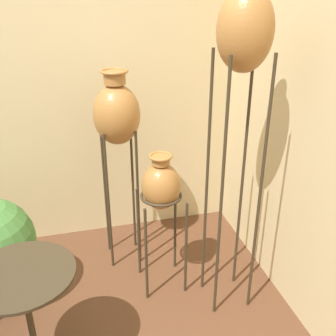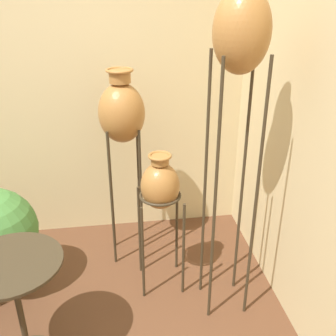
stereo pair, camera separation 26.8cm
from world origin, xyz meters
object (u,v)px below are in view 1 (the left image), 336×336
object	(u,v)px
vase_stand_medium	(117,116)
side_table	(26,302)
vase_stand_tall	(244,39)
vase_stand_short	(161,188)

from	to	relation	value
vase_stand_medium	side_table	distance (m)	1.36
vase_stand_medium	side_table	world-z (taller)	vase_stand_medium
vase_stand_tall	vase_stand_short	xyz separation A→B (m)	(-0.41, 0.26, -0.99)
vase_stand_medium	vase_stand_short	distance (m)	0.61
vase_stand_short	vase_stand_medium	bearing A→B (deg)	119.92
vase_stand_tall	side_table	bearing A→B (deg)	-166.19
side_table	vase_stand_medium	bearing A→B (deg)	56.09
vase_stand_tall	vase_stand_medium	distance (m)	1.08
vase_stand_tall	vase_stand_medium	world-z (taller)	vase_stand_tall
side_table	vase_stand_short	bearing A→B (deg)	33.38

